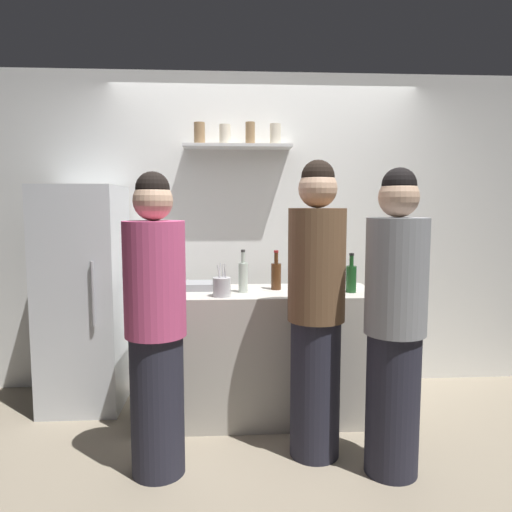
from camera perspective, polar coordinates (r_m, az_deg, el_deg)
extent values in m
plane|color=gray|center=(3.20, 2.88, -22.40)|extent=(5.28, 5.28, 0.00)
cube|color=white|center=(4.06, 1.03, 2.91)|extent=(4.80, 0.10, 2.60)
cube|color=silver|center=(3.91, -2.20, 12.93)|extent=(0.86, 0.22, 0.02)
cylinder|color=olive|center=(3.93, -6.76, 14.30)|extent=(0.09, 0.09, 0.17)
cylinder|color=beige|center=(3.92, -3.73, 14.24)|extent=(0.09, 0.09, 0.16)
cylinder|color=olive|center=(3.93, -0.70, 14.38)|extent=(0.08, 0.08, 0.18)
cylinder|color=beige|center=(3.94, 2.32, 14.27)|extent=(0.09, 0.09, 0.17)
cube|color=silver|center=(3.86, -19.77, -4.58)|extent=(0.58, 0.64, 1.67)
cylinder|color=#99999E|center=(3.48, -18.88, -4.28)|extent=(0.02, 0.02, 0.45)
cube|color=#B7B2A8|center=(3.51, 0.00, -11.58)|extent=(1.67, 0.61, 0.92)
cube|color=gray|center=(3.50, -6.46, -3.52)|extent=(0.34, 0.24, 0.05)
cylinder|color=#B2B2B7|center=(3.20, -4.11, -3.71)|extent=(0.12, 0.12, 0.13)
cylinder|color=silver|center=(3.20, -4.44, -2.48)|extent=(0.03, 0.04, 0.18)
cylinder|color=silver|center=(3.21, -3.81, -2.49)|extent=(0.02, 0.01, 0.18)
cylinder|color=silver|center=(3.20, -3.76, -2.61)|extent=(0.01, 0.01, 0.17)
cylinder|color=silver|center=(3.17, -3.60, -2.73)|extent=(0.02, 0.03, 0.17)
cylinder|color=silver|center=(3.19, -4.35, -2.50)|extent=(0.02, 0.03, 0.19)
cylinder|color=silver|center=(3.21, -3.98, -2.52)|extent=(0.01, 0.01, 0.18)
cylinder|color=silver|center=(3.16, -4.35, -2.67)|extent=(0.03, 0.02, 0.18)
cylinder|color=silver|center=(3.17, -4.29, -2.65)|extent=(0.03, 0.02, 0.17)
cylinder|color=#B2BFB2|center=(3.34, -1.55, -2.60)|extent=(0.06, 0.06, 0.21)
cylinder|color=#B2BFB2|center=(3.32, -1.56, -0.18)|extent=(0.03, 0.03, 0.08)
cylinder|color=#333333|center=(3.31, -1.56, 0.62)|extent=(0.03, 0.03, 0.02)
cylinder|color=#472814|center=(3.45, 2.41, -2.46)|extent=(0.07, 0.07, 0.19)
cylinder|color=#472814|center=(3.43, 2.42, -0.25)|extent=(0.03, 0.03, 0.08)
cylinder|color=maroon|center=(3.43, 2.42, 0.54)|extent=(0.03, 0.03, 0.02)
cylinder|color=#19471E|center=(3.40, 11.27, -2.72)|extent=(0.07, 0.07, 0.19)
cylinder|color=#19471E|center=(3.39, 11.31, -0.55)|extent=(0.03, 0.03, 0.07)
cylinder|color=black|center=(3.38, 11.33, 0.20)|extent=(0.03, 0.03, 0.02)
cylinder|color=silver|center=(3.32, 5.91, -2.63)|extent=(0.08, 0.08, 0.21)
cylinder|color=silver|center=(3.30, 5.93, -0.62)|extent=(0.04, 0.04, 0.02)
cylinder|color=#268C3F|center=(3.30, 5.94, -0.28)|extent=(0.05, 0.05, 0.02)
cylinder|color=#262633|center=(2.88, -11.66, -16.96)|extent=(0.30, 0.30, 0.80)
cylinder|color=#D14C7F|center=(2.69, -11.98, -2.68)|extent=(0.34, 0.34, 0.64)
sphere|color=#D8AD8C|center=(2.66, -12.19, 6.45)|extent=(0.22, 0.22, 0.22)
sphere|color=black|center=(2.66, -12.22, 7.86)|extent=(0.18, 0.18, 0.18)
cylinder|color=#262633|center=(3.03, 7.05, -15.34)|extent=(0.30, 0.30, 0.84)
cylinder|color=brown|center=(2.84, 7.25, -1.05)|extent=(0.34, 0.34, 0.67)
sphere|color=#D8AD8C|center=(2.82, 7.37, 7.99)|extent=(0.23, 0.23, 0.23)
sphere|color=black|center=(2.82, 7.39, 9.37)|extent=(0.19, 0.19, 0.19)
cylinder|color=#262633|center=(2.93, 15.95, -16.55)|extent=(0.30, 0.30, 0.81)
cylinder|color=gray|center=(2.74, 16.39, -2.33)|extent=(0.34, 0.34, 0.64)
sphere|color=#D8AD8C|center=(2.71, 16.66, 6.73)|extent=(0.22, 0.22, 0.22)
sphere|color=black|center=(2.71, 16.70, 8.13)|extent=(0.19, 0.19, 0.19)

